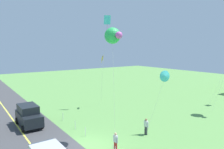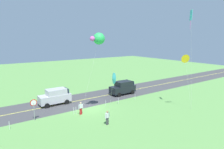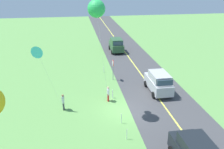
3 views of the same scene
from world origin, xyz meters
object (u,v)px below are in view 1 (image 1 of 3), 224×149
object	(u,v)px
car_parked_west_near	(29,115)
kite_green_far	(107,22)
kite_yellow_high	(102,59)
kite_red_low	(165,76)
person_adult_companion	(116,141)
kite_blue_mid	(113,36)
person_adult_near	(146,126)

from	to	relation	value
car_parked_west_near	kite_green_far	xyz separation A→B (m)	(-1.42, 11.11, 10.67)
kite_green_far	kite_yellow_high	bearing A→B (deg)	-117.54
kite_red_low	kite_green_far	size ratio (longest dim) A/B	0.48
person_adult_companion	kite_red_low	bearing A→B (deg)	26.36
person_adult_companion	kite_red_low	distance (m)	7.86
kite_blue_mid	kite_green_far	world-z (taller)	kite_green_far
person_adult_near	kite_yellow_high	distance (m)	12.41
kite_red_low	person_adult_companion	bearing A→B (deg)	-85.55
kite_blue_mid	kite_green_far	bearing A→B (deg)	148.56
kite_red_low	kite_blue_mid	distance (m)	6.51
kite_blue_mid	kite_yellow_high	distance (m)	11.30
kite_blue_mid	kite_red_low	bearing A→B (deg)	73.49
kite_red_low	kite_blue_mid	xyz separation A→B (m)	(-1.51, -5.10, 3.76)
person_adult_companion	kite_green_far	size ratio (longest dim) A/B	0.13
kite_green_far	kite_red_low	bearing A→B (deg)	-3.47
kite_blue_mid	kite_yellow_high	size ratio (longest dim) A/B	1.36
person_adult_companion	kite_blue_mid	world-z (taller)	kite_blue_mid
car_parked_west_near	kite_red_low	xyz separation A→B (m)	(9.51, 10.45, 4.43)
car_parked_west_near	person_adult_near	world-z (taller)	car_parked_west_near
person_adult_companion	kite_blue_mid	bearing A→B (deg)	81.62
kite_red_low	kite_blue_mid	world-z (taller)	kite_blue_mid
kite_blue_mid	kite_green_far	size ratio (longest dim) A/B	0.79
person_adult_companion	kite_yellow_high	size ratio (longest dim) A/B	0.22
person_adult_companion	kite_blue_mid	distance (m)	8.79
kite_blue_mid	kite_green_far	distance (m)	11.32
kite_red_low	kite_yellow_high	distance (m)	11.33
person_adult_near	kite_red_low	distance (m)	5.11
person_adult_near	kite_blue_mid	bearing A→B (deg)	-11.42
car_parked_west_near	kite_red_low	distance (m)	14.81
person_adult_near	kite_red_low	world-z (taller)	kite_red_low
kite_blue_mid	kite_yellow_high	bearing A→B (deg)	152.33
person_adult_near	kite_green_far	xyz separation A→B (m)	(-10.38, 2.53, 10.96)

